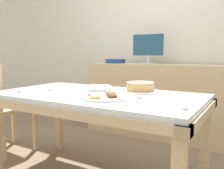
{
  "coord_description": "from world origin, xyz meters",
  "views": [
    {
      "loc": [
        1.08,
        -1.62,
        1.03
      ],
      "look_at": [
        0.05,
        0.14,
        0.78
      ],
      "focal_mm": 40.0,
      "sensor_mm": 36.0,
      "label": 1
    }
  ],
  "objects": [
    {
      "name": "pastry_platter",
      "position": [
        0.16,
        -0.16,
        0.73
      ],
      "size": [
        0.33,
        0.33,
        0.04
      ],
      "color": "white",
      "rests_on": "dining_table"
    },
    {
      "name": "computer_monitor",
      "position": [
        -0.11,
        1.31,
        1.1
      ],
      "size": [
        0.42,
        0.2,
        0.38
      ],
      "color": "silver",
      "rests_on": "sideboard"
    },
    {
      "name": "tealight_near_front",
      "position": [
        0.0,
        0.3,
        0.73
      ],
      "size": [
        0.04,
        0.04,
        0.04
      ],
      "color": "silver",
      "rests_on": "dining_table"
    },
    {
      "name": "tealight_left_edge",
      "position": [
        -0.43,
        -0.08,
        0.73
      ],
      "size": [
        0.04,
        0.04,
        0.04
      ],
      "color": "silver",
      "rests_on": "dining_table"
    },
    {
      "name": "tealight_right_edge",
      "position": [
        0.74,
        -0.23,
        0.73
      ],
      "size": [
        0.04,
        0.04,
        0.04
      ],
      "color": "silver",
      "rests_on": "dining_table"
    },
    {
      "name": "book_stack",
      "position": [
        -0.58,
        1.31,
        0.93
      ],
      "size": [
        0.23,
        0.16,
        0.05
      ],
      "color": "#23478C",
      "rests_on": "sideboard"
    },
    {
      "name": "plate_stack",
      "position": [
        -0.08,
        0.15,
        0.74
      ],
      "size": [
        0.21,
        0.21,
        0.04
      ],
      "color": "white",
      "rests_on": "dining_table"
    },
    {
      "name": "tealight_near_cakes",
      "position": [
        -0.56,
        -0.29,
        0.73
      ],
      "size": [
        0.04,
        0.04,
        0.04
      ],
      "color": "silver",
      "rests_on": "dining_table"
    },
    {
      "name": "wall_back",
      "position": [
        0.0,
        1.61,
        1.3
      ],
      "size": [
        8.0,
        0.1,
        2.6
      ],
      "primitive_type": "cube",
      "color": "silver",
      "rests_on": "ground"
    },
    {
      "name": "cake_chocolate_round",
      "position": [
        0.26,
        0.25,
        0.76
      ],
      "size": [
        0.31,
        0.31,
        0.08
      ],
      "color": "white",
      "rests_on": "dining_table"
    },
    {
      "name": "chair",
      "position": [
        -1.15,
        -0.04,
        0.52
      ],
      "size": [
        0.45,
        0.45,
        0.94
      ],
      "color": "#D1B284",
      "rests_on": "ground"
    },
    {
      "name": "dining_table",
      "position": [
        0.0,
        0.0,
        0.63
      ],
      "size": [
        1.65,
        0.9,
        0.72
      ],
      "color": "silver",
      "rests_on": "ground"
    },
    {
      "name": "sideboard",
      "position": [
        0.0,
        1.31,
        0.45
      ],
      "size": [
        1.76,
        0.44,
        0.91
      ],
      "color": "#D1B284",
      "rests_on": "ground"
    },
    {
      "name": "tealight_centre",
      "position": [
        0.38,
        -0.05,
        0.73
      ],
      "size": [
        0.04,
        0.04,
        0.04
      ],
      "color": "silver",
      "rests_on": "dining_table"
    }
  ]
}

